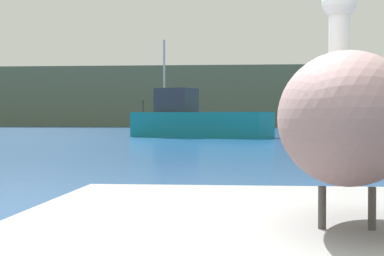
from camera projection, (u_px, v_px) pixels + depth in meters
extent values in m
cube|color=#5B664C|center=(255.00, 97.00, 77.88)|extent=(140.00, 10.75, 6.64)
ellipsoid|color=gray|center=(346.00, 118.00, 2.58)|extent=(0.58, 1.22, 0.51)
cylinder|color=white|center=(339.00, 56.00, 2.99)|extent=(0.09, 0.09, 0.39)
sphere|color=white|center=(339.00, 2.00, 2.99)|extent=(0.15, 0.15, 0.15)
cone|color=gold|center=(336.00, 16.00, 3.22)|extent=(0.08, 0.32, 0.09)
cylinder|color=#4C4742|center=(322.00, 208.00, 2.54)|extent=(0.03, 0.03, 0.16)
cylinder|color=#4C4742|center=(372.00, 209.00, 2.52)|extent=(0.03, 0.03, 0.16)
cube|color=teal|center=(201.00, 125.00, 37.47)|extent=(8.07, 4.98, 1.38)
cube|color=#2D333D|center=(176.00, 100.00, 38.15)|extent=(2.46, 2.35, 1.34)
cylinder|color=#B2B2B2|center=(164.00, 76.00, 38.48)|extent=(0.12, 0.12, 4.10)
cylinder|color=#3F382D|center=(143.00, 106.00, 39.14)|extent=(0.10, 0.10, 0.70)
cube|color=orange|center=(354.00, 123.00, 42.67)|extent=(5.04, 2.45, 1.40)
cube|color=#1E6099|center=(359.00, 101.00, 42.55)|extent=(1.83, 1.51, 1.39)
cylinder|color=#B2B2B2|center=(378.00, 90.00, 42.21)|extent=(0.12, 0.12, 2.72)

